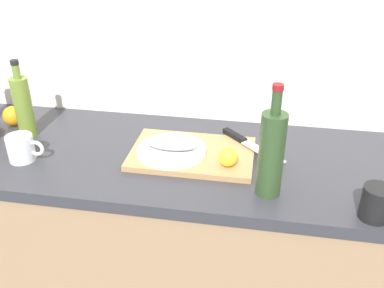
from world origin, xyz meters
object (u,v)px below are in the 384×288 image
(chef_knife, at_px, (245,141))
(lemon_0, at_px, (228,157))
(white_plate, at_px, (172,150))
(cutting_board, at_px, (192,154))
(coffee_mug_1, at_px, (22,148))
(olive_oil_bottle, at_px, (23,106))
(wine_bottle, at_px, (271,153))
(coffee_mug_0, at_px, (377,203))
(fish_fillet, at_px, (171,144))

(chef_knife, xyz_separation_m, lemon_0, (-0.04, -0.15, 0.02))
(white_plate, bearing_deg, cutting_board, 12.10)
(lemon_0, bearing_deg, chef_knife, 74.22)
(white_plate, xyz_separation_m, coffee_mug_1, (-0.49, -0.10, 0.02))
(cutting_board, relative_size, olive_oil_bottle, 1.44)
(coffee_mug_1, bearing_deg, lemon_0, 4.20)
(white_plate, distance_m, chef_knife, 0.26)
(olive_oil_bottle, xyz_separation_m, coffee_mug_1, (0.07, -0.17, -0.07))
(olive_oil_bottle, xyz_separation_m, wine_bottle, (0.89, -0.22, 0.02))
(white_plate, xyz_separation_m, lemon_0, (0.20, -0.05, 0.02))
(chef_knife, relative_size, olive_oil_bottle, 0.79)
(white_plate, distance_m, coffee_mug_1, 0.50)
(lemon_0, bearing_deg, coffee_mug_1, -175.80)
(cutting_board, xyz_separation_m, wine_bottle, (0.26, -0.17, 0.13))
(white_plate, relative_size, coffee_mug_1, 1.84)
(chef_knife, bearing_deg, white_plate, -112.60)
(wine_bottle, distance_m, coffee_mug_0, 0.31)
(lemon_0, height_order, coffee_mug_0, coffee_mug_0)
(white_plate, bearing_deg, chef_knife, 23.11)
(chef_knife, distance_m, lemon_0, 0.16)
(chef_knife, bearing_deg, lemon_0, -61.49)
(lemon_0, relative_size, coffee_mug_0, 0.51)
(fish_fillet, xyz_separation_m, coffee_mug_0, (0.62, -0.22, -0.00))
(wine_bottle, bearing_deg, lemon_0, 142.47)
(olive_oil_bottle, height_order, wine_bottle, wine_bottle)
(chef_knife, relative_size, coffee_mug_1, 1.78)
(lemon_0, xyz_separation_m, coffee_mug_1, (-0.68, -0.05, -0.01))
(fish_fillet, height_order, coffee_mug_1, coffee_mug_1)
(wine_bottle, bearing_deg, cutting_board, 147.28)
(chef_knife, height_order, coffee_mug_0, coffee_mug_0)
(olive_oil_bottle, relative_size, coffee_mug_0, 2.36)
(cutting_board, bearing_deg, olive_oil_bottle, 175.05)
(cutting_board, xyz_separation_m, chef_knife, (0.17, 0.09, 0.02))
(wine_bottle, distance_m, coffee_mug_1, 0.82)
(fish_fillet, distance_m, coffee_mug_0, 0.66)
(white_plate, height_order, lemon_0, lemon_0)
(cutting_board, height_order, coffee_mug_0, coffee_mug_0)
(chef_knife, xyz_separation_m, wine_bottle, (0.09, -0.25, 0.11))
(chef_knife, bearing_deg, coffee_mug_0, 3.83)
(cutting_board, xyz_separation_m, coffee_mug_1, (-0.56, -0.12, 0.03))
(cutting_board, distance_m, lemon_0, 0.15)
(lemon_0, relative_size, coffee_mug_1, 0.49)
(coffee_mug_1, bearing_deg, coffee_mug_0, -6.12)
(fish_fillet, bearing_deg, lemon_0, -14.78)
(wine_bottle, bearing_deg, chef_knife, 108.89)
(lemon_0, height_order, wine_bottle, wine_bottle)
(olive_oil_bottle, height_order, coffee_mug_1, olive_oil_bottle)
(wine_bottle, bearing_deg, olive_oil_bottle, 166.05)
(fish_fillet, height_order, wine_bottle, wine_bottle)
(cutting_board, bearing_deg, white_plate, -167.90)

